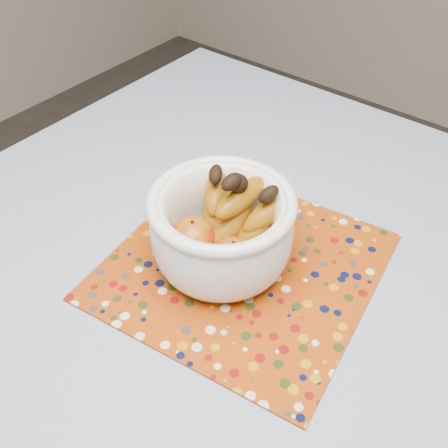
# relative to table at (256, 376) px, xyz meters

# --- Properties ---
(table) EXTENTS (1.20, 1.20, 0.75)m
(table) POSITION_rel_table_xyz_m (0.00, 0.00, 0.00)
(table) COLOR brown
(table) RESTS_ON ground
(tablecloth) EXTENTS (1.32, 1.32, 0.01)m
(tablecloth) POSITION_rel_table_xyz_m (0.00, 0.00, 0.08)
(tablecloth) COLOR #6173A2
(tablecloth) RESTS_ON table
(placemat) EXTENTS (0.43, 0.43, 0.00)m
(placemat) POSITION_rel_table_xyz_m (-0.10, 0.10, 0.09)
(placemat) COLOR #903407
(placemat) RESTS_ON tablecloth
(fruit_bowl) EXTENTS (0.21, 0.22, 0.16)m
(fruit_bowl) POSITION_rel_table_xyz_m (-0.13, 0.09, 0.16)
(fruit_bowl) COLOR white
(fruit_bowl) RESTS_ON placemat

